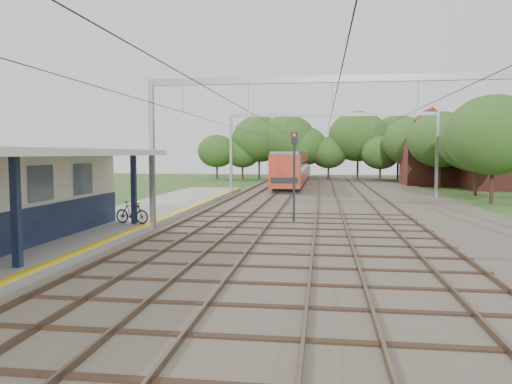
{
  "coord_description": "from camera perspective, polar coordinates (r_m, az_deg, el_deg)",
  "views": [
    {
      "loc": [
        2.81,
        -7.16,
        3.62
      ],
      "look_at": [
        -0.67,
        18.82,
        1.6
      ],
      "focal_mm": 35.0,
      "sensor_mm": 36.0,
      "label": 1
    }
  ],
  "objects": [
    {
      "name": "ballast_bed",
      "position": [
        37.35,
        9.42,
        -1.14
      ],
      "size": [
        18.0,
        90.0,
        0.1
      ],
      "primitive_type": "cube",
      "color": "#473D33",
      "rests_on": "ground"
    },
    {
      "name": "platform",
      "position": [
        23.79,
        -18.2,
        -4.14
      ],
      "size": [
        5.0,
        52.0,
        0.35
      ],
      "primitive_type": "cube",
      "color": "gray",
      "rests_on": "ground"
    },
    {
      "name": "yellow_stripe",
      "position": [
        22.88,
        -13.12,
        -3.91
      ],
      "size": [
        0.45,
        52.0,
        0.01
      ],
      "primitive_type": "cube",
      "color": "yellow",
      "rests_on": "platform"
    },
    {
      "name": "rail_tracks",
      "position": [
        37.34,
        5.58,
        -0.91
      ],
      "size": [
        11.8,
        88.0,
        0.15
      ],
      "color": "brown",
      "rests_on": "ballast_bed"
    },
    {
      "name": "catenary_system",
      "position": [
        32.5,
        8.71,
        7.69
      ],
      "size": [
        17.22,
        88.0,
        7.0
      ],
      "color": "gray",
      "rests_on": "ground"
    },
    {
      "name": "tree_band",
      "position": [
        64.3,
        8.58,
        5.52
      ],
      "size": [
        31.72,
        30.88,
        8.82
      ],
      "color": "#382619",
      "rests_on": "ground"
    },
    {
      "name": "house_near",
      "position": [
        56.19,
        26.56,
        3.3
      ],
      "size": [
        7.0,
        6.12,
        7.89
      ],
      "color": "brown",
      "rests_on": "ground"
    },
    {
      "name": "house_far",
      "position": [
        60.61,
        20.24,
        3.77
      ],
      "size": [
        8.0,
        6.12,
        8.66
      ],
      "color": "brown",
      "rests_on": "ground"
    },
    {
      "name": "bicycle",
      "position": [
        24.01,
        -14.0,
        -2.3
      ],
      "size": [
        1.8,
        0.83,
        1.04
      ],
      "primitive_type": "imported",
      "rotation": [
        0.0,
        0.0,
        1.37
      ],
      "color": "black",
      "rests_on": "platform"
    },
    {
      "name": "train",
      "position": [
        60.88,
        4.51,
        2.93
      ],
      "size": [
        2.82,
        35.06,
        3.71
      ],
      "color": "black",
      "rests_on": "ballast_bed"
    },
    {
      "name": "signal_post",
      "position": [
        25.75,
        4.38,
        3.15
      ],
      "size": [
        0.32,
        0.27,
        4.71
      ],
      "rotation": [
        0.0,
        0.0,
        0.01
      ],
      "color": "black",
      "rests_on": "ground"
    }
  ]
}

